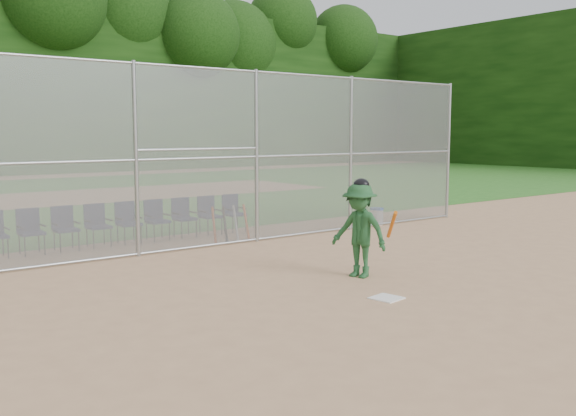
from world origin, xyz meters
TOP-DOWN VIEW (x-y plane):
  - ground at (0.00, 0.00)m, footprint 100.00×100.00m
  - grass_strip at (0.00, 18.00)m, footprint 100.00×100.00m
  - dirt_patch_far at (0.00, 18.00)m, footprint 24.00×24.00m
  - backstop_fence at (0.00, 5.00)m, footprint 16.09×0.09m
  - treeline at (0.00, 20.00)m, footprint 81.00×60.00m
  - home_plate at (-0.43, -0.55)m, footprint 0.49×0.49m
  - batter_at_plate at (0.29, 0.81)m, footprint 1.07×1.31m
  - water_cooler at (5.20, 5.19)m, footprint 0.38×0.38m
  - spare_bats at (0.54, 5.43)m, footprint 0.96×0.28m
  - chair_1 at (-3.69, 6.56)m, footprint 0.54×0.52m
  - chair_2 at (-2.96, 6.56)m, footprint 0.54×0.52m
  - chair_3 at (-2.23, 6.56)m, footprint 0.54×0.52m
  - chair_4 at (-1.51, 6.56)m, footprint 0.54×0.52m
  - chair_5 at (-0.78, 6.56)m, footprint 0.54×0.52m
  - chair_6 at (-0.05, 6.56)m, footprint 0.54×0.52m
  - chair_7 at (0.68, 6.56)m, footprint 0.54×0.52m
  - chair_8 at (1.40, 6.56)m, footprint 0.54×0.52m

SIDE VIEW (x-z plane):
  - ground at x=0.00m, z-range 0.00..0.00m
  - grass_strip at x=0.00m, z-range 0.01..0.01m
  - dirt_patch_far at x=0.00m, z-range 0.01..0.01m
  - home_plate at x=-0.43m, z-range 0.00..0.02m
  - water_cooler at x=5.20m, z-range 0.00..0.48m
  - spare_bats at x=0.54m, z-range 0.00..0.85m
  - chair_1 at x=-3.69m, z-range 0.00..0.96m
  - chair_2 at x=-2.96m, z-range 0.00..0.96m
  - chair_3 at x=-2.23m, z-range 0.00..0.96m
  - chair_4 at x=-1.51m, z-range 0.00..0.96m
  - chair_5 at x=-0.78m, z-range 0.00..0.96m
  - chair_6 at x=-0.05m, z-range 0.00..0.96m
  - chair_7 at x=0.68m, z-range 0.00..0.96m
  - chair_8 at x=1.40m, z-range 0.00..0.96m
  - batter_at_plate at x=0.29m, z-range -0.03..1.73m
  - backstop_fence at x=0.00m, z-range 0.07..4.07m
  - treeline at x=0.00m, z-range 0.00..11.00m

